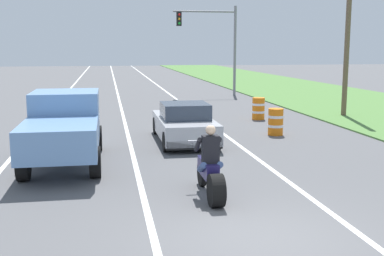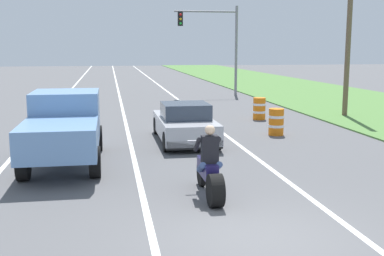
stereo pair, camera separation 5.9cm
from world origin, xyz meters
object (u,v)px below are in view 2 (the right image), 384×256
(sports_car_silver, at_px, (185,124))
(pickup_truck_left_lane_light_blue, at_px, (64,125))
(motorcycle_with_rider, at_px, (210,172))
(construction_barrel_mid, at_px, (259,109))
(construction_barrel_nearest, at_px, (276,122))
(traffic_light_mast_near, at_px, (217,36))

(sports_car_silver, bearing_deg, pickup_truck_left_lane_light_blue, -144.97)
(motorcycle_with_rider, height_order, sports_car_silver, motorcycle_with_rider)
(pickup_truck_left_lane_light_blue, bearing_deg, construction_barrel_mid, 42.55)
(construction_barrel_mid, bearing_deg, sports_car_silver, -131.81)
(sports_car_silver, bearing_deg, construction_barrel_mid, 48.19)
(pickup_truck_left_lane_light_blue, height_order, construction_barrel_nearest, pickup_truck_left_lane_light_blue)
(motorcycle_with_rider, height_order, pickup_truck_left_lane_light_blue, pickup_truck_left_lane_light_blue)
(construction_barrel_nearest, relative_size, construction_barrel_mid, 1.00)
(construction_barrel_nearest, xyz_separation_m, construction_barrel_mid, (0.58, 3.94, 0.00))
(construction_barrel_mid, bearing_deg, motorcycle_with_rider, -112.54)
(pickup_truck_left_lane_light_blue, xyz_separation_m, traffic_light_mast_near, (8.55, 18.70, 2.87))
(sports_car_silver, xyz_separation_m, construction_barrel_nearest, (3.58, 0.71, -0.13))
(sports_car_silver, relative_size, construction_barrel_mid, 4.30)
(motorcycle_with_rider, bearing_deg, construction_barrel_nearest, 60.64)
(motorcycle_with_rider, distance_m, traffic_light_mast_near, 23.30)
(sports_car_silver, height_order, construction_barrel_nearest, sports_car_silver)
(traffic_light_mast_near, bearing_deg, sports_car_silver, -106.43)
(pickup_truck_left_lane_light_blue, xyz_separation_m, construction_barrel_nearest, (7.41, 3.39, -0.60))
(construction_barrel_mid, bearing_deg, construction_barrel_nearest, -98.34)
(motorcycle_with_rider, xyz_separation_m, construction_barrel_nearest, (4.03, 7.16, -0.09))
(motorcycle_with_rider, xyz_separation_m, sports_car_silver, (0.45, 6.46, 0.04))
(sports_car_silver, xyz_separation_m, traffic_light_mast_near, (4.72, 16.01, 3.35))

